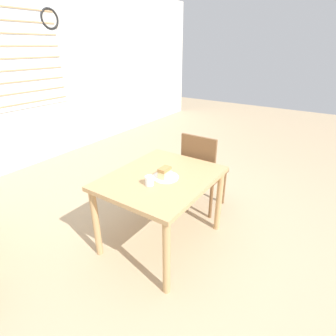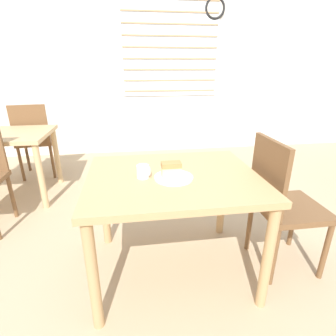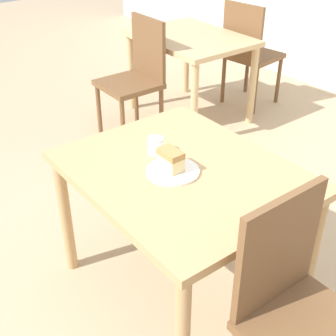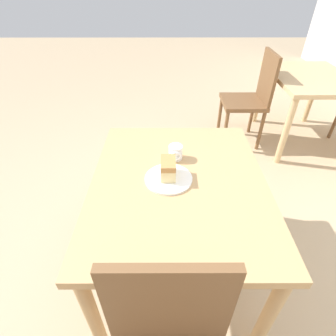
% 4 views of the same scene
% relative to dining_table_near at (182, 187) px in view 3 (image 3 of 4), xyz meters
% --- Properties ---
extents(ground_plane, '(14.00, 14.00, 0.00)m').
position_rel_dining_table_near_xyz_m(ground_plane, '(0.05, -0.17, -0.63)').
color(ground_plane, tan).
extents(dining_table_near, '(1.06, 0.86, 0.72)m').
position_rel_dining_table_near_xyz_m(dining_table_near, '(0.00, 0.00, 0.00)').
color(dining_table_near, tan).
rests_on(dining_table_near, ground_plane).
extents(dining_table_far, '(0.98, 0.74, 0.72)m').
position_rel_dining_table_near_xyz_m(dining_table_far, '(-1.58, 1.36, -0.02)').
color(dining_table_far, tan).
rests_on(dining_table_far, ground_plane).
extents(chair_near_window, '(0.42, 0.42, 0.94)m').
position_rel_dining_table_near_xyz_m(chair_near_window, '(0.73, -0.05, -0.11)').
color(chair_near_window, brown).
rests_on(chair_near_window, ground_plane).
extents(chair_far_corner, '(0.42, 0.42, 0.94)m').
position_rel_dining_table_near_xyz_m(chair_far_corner, '(-1.56, 0.80, -0.11)').
color(chair_far_corner, brown).
rests_on(chair_far_corner, ground_plane).
extents(chair_far_opposite, '(0.47, 0.47, 0.94)m').
position_rel_dining_table_near_xyz_m(chair_far_opposite, '(-1.45, 1.93, -0.11)').
color(chair_far_opposite, brown).
rests_on(chair_far_opposite, ground_plane).
extents(plate, '(0.24, 0.24, 0.01)m').
position_rel_dining_table_near_xyz_m(plate, '(-0.01, -0.05, 0.10)').
color(plate, white).
rests_on(plate, dining_table_near).
extents(cake_slice, '(0.12, 0.07, 0.09)m').
position_rel_dining_table_near_xyz_m(cake_slice, '(-0.02, -0.05, 0.16)').
color(cake_slice, beige).
rests_on(cake_slice, plate).
extents(coffee_mug, '(0.08, 0.07, 0.08)m').
position_rel_dining_table_near_xyz_m(coffee_mug, '(-0.18, -0.01, 0.14)').
color(coffee_mug, white).
rests_on(coffee_mug, dining_table_near).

